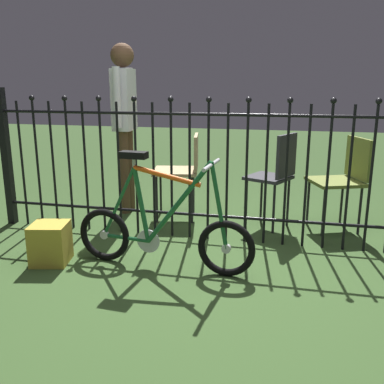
{
  "coord_description": "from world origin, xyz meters",
  "views": [
    {
      "loc": [
        0.54,
        -2.87,
        1.36
      ],
      "look_at": [
        -0.18,
        0.21,
        0.55
      ],
      "focal_mm": 40.25,
      "sensor_mm": 36.0,
      "label": 1
    }
  ],
  "objects_px": {
    "chair_tan": "(183,166)",
    "person_visitor": "(124,113)",
    "chair_olive": "(344,174)",
    "bicycle": "(162,231)",
    "chair_charcoal": "(276,171)",
    "display_crate": "(50,243)"
  },
  "relations": [
    {
      "from": "chair_charcoal",
      "to": "person_visitor",
      "type": "distance_m",
      "value": 1.67
    },
    {
      "from": "bicycle",
      "to": "chair_charcoal",
      "type": "height_order",
      "value": "chair_charcoal"
    },
    {
      "from": "chair_charcoal",
      "to": "chair_tan",
      "type": "distance_m",
      "value": 0.93
    },
    {
      "from": "chair_charcoal",
      "to": "display_crate",
      "type": "bearing_deg",
      "value": -143.2
    },
    {
      "from": "chair_olive",
      "to": "person_visitor",
      "type": "xyz_separation_m",
      "value": [
        -2.2,
        0.11,
        0.52
      ]
    },
    {
      "from": "bicycle",
      "to": "display_crate",
      "type": "height_order",
      "value": "bicycle"
    },
    {
      "from": "chair_olive",
      "to": "person_visitor",
      "type": "bearing_deg",
      "value": 177.11
    },
    {
      "from": "bicycle",
      "to": "chair_olive",
      "type": "distance_m",
      "value": 1.88
    },
    {
      "from": "chair_olive",
      "to": "display_crate",
      "type": "distance_m",
      "value": 2.66
    },
    {
      "from": "bicycle",
      "to": "chair_tan",
      "type": "height_order",
      "value": "bicycle"
    },
    {
      "from": "chair_charcoal",
      "to": "display_crate",
      "type": "height_order",
      "value": "chair_charcoal"
    },
    {
      "from": "bicycle",
      "to": "display_crate",
      "type": "relative_size",
      "value": 4.44
    },
    {
      "from": "chair_charcoal",
      "to": "chair_tan",
      "type": "xyz_separation_m",
      "value": [
        -0.92,
        0.11,
        -0.02
      ]
    },
    {
      "from": "chair_charcoal",
      "to": "person_visitor",
      "type": "bearing_deg",
      "value": 171.77
    },
    {
      "from": "display_crate",
      "to": "chair_charcoal",
      "type": "bearing_deg",
      "value": 36.8
    },
    {
      "from": "chair_tan",
      "to": "person_visitor",
      "type": "relative_size",
      "value": 0.49
    },
    {
      "from": "chair_olive",
      "to": "chair_charcoal",
      "type": "bearing_deg",
      "value": -169.29
    },
    {
      "from": "chair_olive",
      "to": "display_crate",
      "type": "xyz_separation_m",
      "value": [
        -2.26,
        -1.34,
        -0.37
      ]
    },
    {
      "from": "bicycle",
      "to": "chair_tan",
      "type": "distance_m",
      "value": 1.27
    },
    {
      "from": "display_crate",
      "to": "chair_olive",
      "type": "bearing_deg",
      "value": 30.74
    },
    {
      "from": "chair_olive",
      "to": "person_visitor",
      "type": "distance_m",
      "value": 2.26
    },
    {
      "from": "chair_olive",
      "to": "bicycle",
      "type": "bearing_deg",
      "value": -138.22
    }
  ]
}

